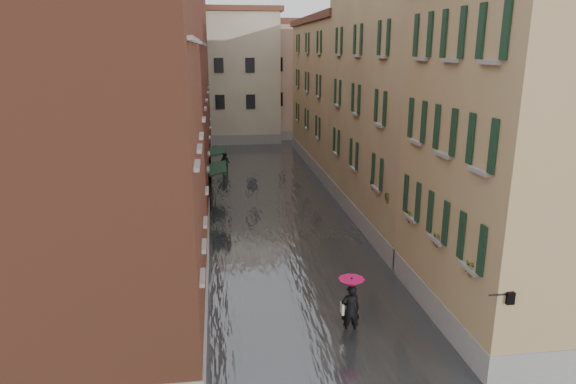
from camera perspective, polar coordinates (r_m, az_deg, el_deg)
ground at (r=20.40m, az=2.60°, el=-12.23°), size 120.00×120.00×0.00m
floodwater at (r=32.31m, az=-1.56°, el=-1.34°), size 10.00×60.00×0.20m
building_left_near at (r=16.42m, az=-20.57°, el=4.00°), size 6.00×8.00×13.00m
building_left_mid at (r=27.17m, az=-15.67°, el=8.12°), size 6.00×14.00×12.50m
building_left_far at (r=41.96m, az=-13.12°, el=11.78°), size 6.00×16.00×14.00m
building_right_near at (r=19.21m, az=25.01°, el=2.81°), size 6.00×8.00×11.50m
building_right_mid at (r=28.82m, az=13.41°, el=9.18°), size 6.00×14.00×13.00m
building_right_far at (r=43.16m, az=6.14°, el=10.52°), size 6.00×16.00×11.50m
building_end_cream at (r=55.81m, az=-7.68°, el=12.38°), size 12.00×9.00×13.00m
building_end_pink at (r=58.59m, az=1.35°, el=12.17°), size 10.00×9.00×12.00m
awning_near at (r=31.41m, az=-7.91°, el=2.49°), size 1.09×3.20×2.80m
awning_far at (r=36.86m, az=-7.95°, el=4.43°), size 1.09×3.00×2.80m
wall_lantern at (r=15.47m, az=23.32°, el=-10.68°), size 0.71×0.22×0.35m
window_planters at (r=20.68m, az=13.73°, el=-1.76°), size 0.59×10.80×0.84m
pedestrian_main at (r=18.01m, az=6.98°, el=-12.02°), size 0.89×0.89×2.06m
pedestrian_far at (r=40.52m, az=-6.99°, el=3.18°), size 1.04×0.94×1.75m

